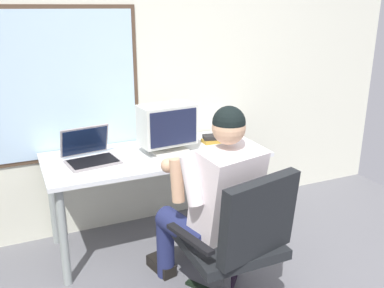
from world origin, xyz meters
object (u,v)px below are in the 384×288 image
office_chair (241,235)px  wine_glass (237,136)px  laptop (89,152)px  book_stack (214,139)px  desk (156,164)px  person_seated (214,199)px  crt_monitor (167,125)px

office_chair → wine_glass: bearing=62.0°
laptop → book_stack: laptop is taller
desk → book_stack: size_ratio=8.17×
desk → wine_glass: (0.61, -0.14, 0.18)m
desk → book_stack: 0.53m
office_chair → wine_glass: size_ratio=6.39×
person_seated → wine_glass: bearing=49.7°
wine_glass → book_stack: 0.23m
desk → laptop: laptop is taller
person_seated → laptop: bearing=127.9°
desk → person_seated: 0.73m
office_chair → crt_monitor: crt_monitor is taller
wine_glass → person_seated: bearing=-130.3°
laptop → person_seated: bearing=-52.1°
person_seated → book_stack: (0.40, 0.78, 0.11)m
person_seated → laptop: size_ratio=3.23×
office_chair → book_stack: size_ratio=4.61×
person_seated → crt_monitor: 0.78m
person_seated → crt_monitor: bearing=91.7°
crt_monitor → wine_glass: bearing=-15.6°
desk → laptop: size_ratio=4.19×
laptop → book_stack: (0.99, 0.02, -0.03)m
desk → laptop: 0.50m
book_stack → office_chair: bearing=-108.6°
person_seated → crt_monitor: (-0.02, 0.72, 0.28)m
wine_glass → book_stack: wine_glass is taller
crt_monitor → office_chair: bearing=-85.7°
desk → office_chair: (0.17, -0.97, -0.12)m
person_seated → crt_monitor: size_ratio=2.93×
person_seated → book_stack: person_seated is taller
office_chair → laptop: 1.23m
book_stack → desk: bearing=-173.2°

